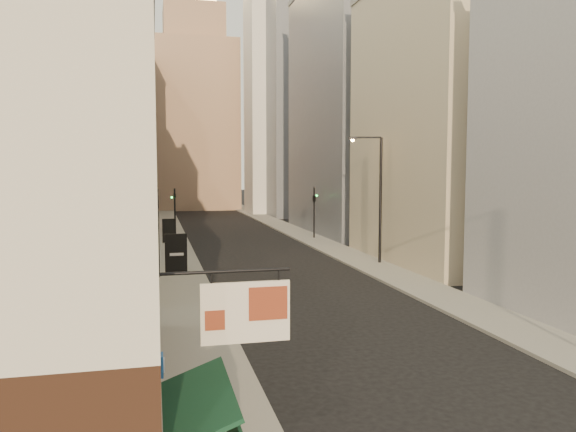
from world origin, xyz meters
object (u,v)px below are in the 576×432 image
(clock_tower, at_px, (194,106))
(white_tower, at_px, (274,91))
(traffic_light_left, at_px, (175,204))
(streetlamp_mid, at_px, (377,192))
(traffic_light_right, at_px, (314,200))

(clock_tower, distance_m, white_tower, 17.83)
(white_tower, xyz_separation_m, traffic_light_left, (-16.24, -33.42, -15.02))
(streetlamp_mid, bearing_deg, clock_tower, 113.67)
(traffic_light_left, bearing_deg, white_tower, -140.20)
(streetlamp_mid, distance_m, traffic_light_right, 15.03)
(white_tower, distance_m, traffic_light_left, 40.08)
(traffic_light_left, xyz_separation_m, traffic_light_right, (13.14, 0.36, 0.19))
(clock_tower, bearing_deg, white_tower, -51.84)
(white_tower, height_order, streetlamp_mid, white_tower)
(clock_tower, height_order, traffic_light_right, clock_tower)
(white_tower, relative_size, streetlamp_mid, 4.63)
(traffic_light_right, bearing_deg, streetlamp_mid, 106.39)
(clock_tower, distance_m, traffic_light_right, 49.68)
(streetlamp_mid, bearing_deg, traffic_light_left, 148.70)
(clock_tower, height_order, white_tower, clock_tower)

